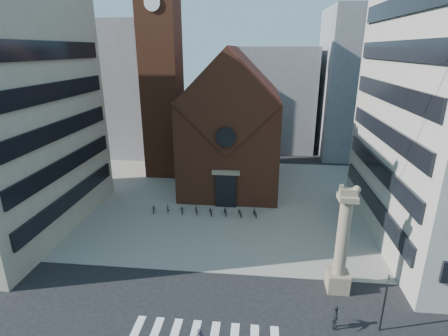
{
  "coord_description": "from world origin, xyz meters",
  "views": [
    {
      "loc": [
        3.7,
        -20.35,
        17.62
      ],
      "look_at": [
        0.71,
        8.0,
        7.88
      ],
      "focal_mm": 28.0,
      "sensor_mm": 36.0,
      "label": 1
    }
  ],
  "objects_px": {
    "lion_column": "(341,250)",
    "scooter_0": "(154,208)",
    "traffic_light": "(384,302)",
    "pedestrian_2": "(335,318)"
  },
  "relations": [
    {
      "from": "lion_column",
      "to": "scooter_0",
      "type": "bearing_deg",
      "value": 147.18
    },
    {
      "from": "lion_column",
      "to": "scooter_0",
      "type": "distance_m",
      "value": 21.67
    },
    {
      "from": "lion_column",
      "to": "scooter_0",
      "type": "relative_size",
      "value": 5.53
    },
    {
      "from": "lion_column",
      "to": "traffic_light",
      "type": "bearing_deg",
      "value": -63.54
    },
    {
      "from": "traffic_light",
      "to": "scooter_0",
      "type": "height_order",
      "value": "traffic_light"
    },
    {
      "from": "lion_column",
      "to": "traffic_light",
      "type": "height_order",
      "value": "lion_column"
    },
    {
      "from": "traffic_light",
      "to": "pedestrian_2",
      "type": "bearing_deg",
      "value": -176.53
    },
    {
      "from": "lion_column",
      "to": "pedestrian_2",
      "type": "bearing_deg",
      "value": -103.57
    },
    {
      "from": "lion_column",
      "to": "scooter_0",
      "type": "xyz_separation_m",
      "value": [
        -18.04,
        11.63,
        -3.0
      ]
    },
    {
      "from": "scooter_0",
      "to": "traffic_light",
      "type": "bearing_deg",
      "value": -54.21
    }
  ]
}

